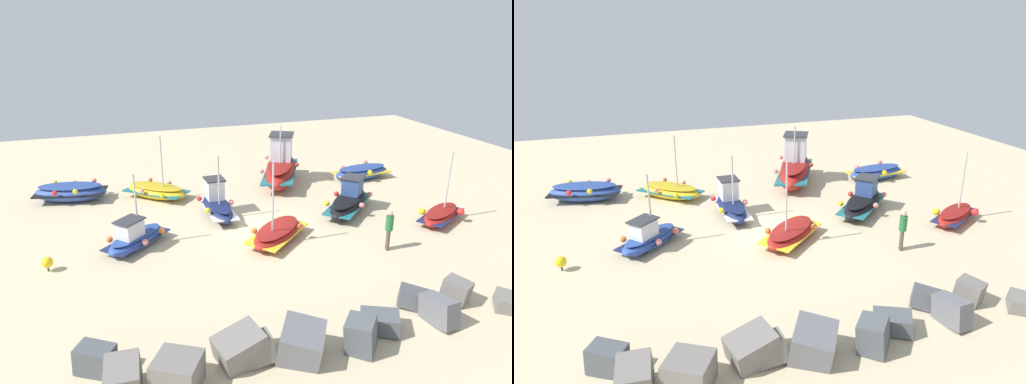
# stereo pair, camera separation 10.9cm
# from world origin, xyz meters

# --- Properties ---
(ground_plane) EXTENTS (45.88, 45.88, 0.00)m
(ground_plane) POSITION_xyz_m (0.00, 0.00, 0.00)
(ground_plane) COLOR beige
(fishing_boat_0) EXTENTS (3.97, 5.55, 3.66)m
(fishing_boat_0) POSITION_xyz_m (-3.42, -6.08, 0.96)
(fishing_boat_0) COLOR maroon
(fishing_boat_0) RESTS_ON ground_plane
(fishing_boat_1) EXTENTS (1.72, 3.65, 3.24)m
(fishing_boat_1) POSITION_xyz_m (1.40, -2.39, 0.58)
(fishing_boat_1) COLOR navy
(fishing_boat_1) RESTS_ON ground_plane
(fishing_boat_2) EXTENTS (3.13, 3.04, 3.25)m
(fishing_boat_2) POSITION_xyz_m (5.54, -0.11, 0.45)
(fishing_boat_2) COLOR #2D4C9E
(fishing_boat_2) RESTS_ON ground_plane
(fishing_boat_3) EXTENTS (3.87, 1.98, 0.91)m
(fishing_boat_3) POSITION_xyz_m (-8.46, -5.23, 0.44)
(fishing_boat_3) COLOR #2D4C9E
(fishing_boat_3) RESTS_ON ground_plane
(fishing_boat_4) EXTENTS (3.92, 3.79, 1.78)m
(fishing_boat_4) POSITION_xyz_m (-5.09, -0.77, 0.56)
(fishing_boat_4) COLOR black
(fishing_boat_4) RESTS_ON ground_plane
(fishing_boat_5) EXTENTS (4.04, 2.45, 0.98)m
(fishing_boat_5) POSITION_xyz_m (8.41, -6.87, 0.51)
(fishing_boat_5) COLOR #2D4C9E
(fishing_boat_5) RESTS_ON ground_plane
(fishing_boat_6) EXTENTS (3.27, 2.58, 3.46)m
(fishing_boat_6) POSITION_xyz_m (-8.68, 1.79, 0.37)
(fishing_boat_6) COLOR maroon
(fishing_boat_6) RESTS_ON ground_plane
(fishing_boat_7) EXTENTS (3.56, 3.40, 3.79)m
(fishing_boat_7) POSITION_xyz_m (-0.43, 1.24, 0.38)
(fishing_boat_7) COLOR maroon
(fishing_boat_7) RESTS_ON ground_plane
(fishing_boat_8) EXTENTS (3.69, 3.50, 3.54)m
(fishing_boat_8) POSITION_xyz_m (3.97, -5.90, 0.40)
(fishing_boat_8) COLOR gold
(fishing_boat_8) RESTS_ON ground_plane
(person_walking) EXTENTS (0.32, 0.32, 1.76)m
(person_walking) POSITION_xyz_m (-4.57, 3.48, 1.02)
(person_walking) COLOR brown
(person_walking) RESTS_ON ground_plane
(breakwater_rocks) EXTENTS (16.40, 2.75, 1.27)m
(breakwater_rocks) POSITION_xyz_m (0.58, 8.29, 0.43)
(breakwater_rocks) COLOR slate
(breakwater_rocks) RESTS_ON ground_plane
(mooring_buoy_0) EXTENTS (0.43, 0.43, 0.60)m
(mooring_buoy_0) POSITION_xyz_m (8.94, 0.93, 0.38)
(mooring_buoy_0) COLOR #3F3F42
(mooring_buoy_0) RESTS_ON ground_plane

